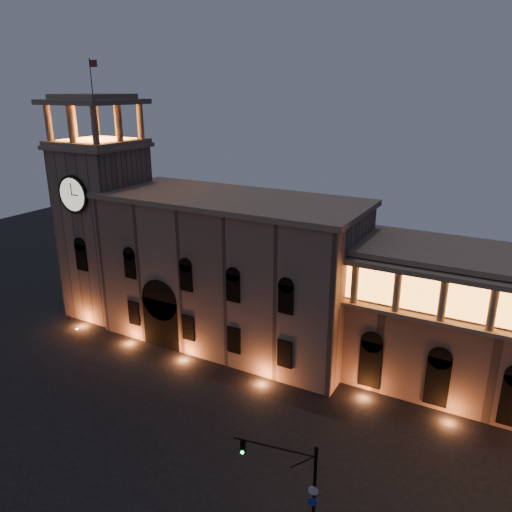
# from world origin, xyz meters

# --- Properties ---
(ground) EXTENTS (160.00, 160.00, 0.00)m
(ground) POSITION_xyz_m (0.00, 0.00, 0.00)
(ground) COLOR black
(ground) RESTS_ON ground
(government_building) EXTENTS (30.80, 12.80, 17.60)m
(government_building) POSITION_xyz_m (-2.08, 21.93, 8.77)
(government_building) COLOR #7B6050
(government_building) RESTS_ON ground
(clock_tower) EXTENTS (9.80, 9.80, 32.40)m
(clock_tower) POSITION_xyz_m (-20.50, 20.98, 12.50)
(clock_tower) COLOR #7B6050
(clock_tower) RESTS_ON ground
(traffic_light) EXTENTS (5.77, 1.36, 8.01)m
(traffic_light) POSITION_xyz_m (17.03, -0.64, 4.21)
(traffic_light) COLOR black
(traffic_light) RESTS_ON ground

